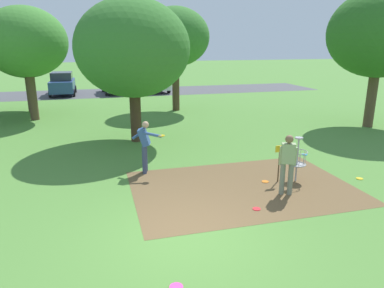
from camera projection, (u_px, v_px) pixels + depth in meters
ground_plane at (186, 237)px, 7.72m from camera, size 160.00×160.00×0.00m
dirt_tee_pad at (243, 187)px, 10.36m from camera, size 6.39×4.31×0.01m
disc_golf_basket at (295, 158)px, 10.63m from camera, size 0.98×0.58×1.39m
player_foreground_watching at (288, 161)px, 9.64m from camera, size 0.49×0.45×1.71m
player_throwing at (145, 143)px, 11.32m from camera, size 0.99×0.75×1.71m
frisbee_near_basket at (257, 209)px, 8.99m from camera, size 0.21×0.21×0.02m
frisbee_by_tee at (265, 182)px, 10.77m from camera, size 0.21×0.21×0.02m
frisbee_mid_grass at (304, 155)px, 13.41m from camera, size 0.21×0.21×0.02m
frisbee_far_right at (359, 179)px, 11.02m from camera, size 0.21×0.21×0.02m
frisbee_scattered_a at (176, 287)px, 6.10m from camera, size 0.24×0.24×0.02m
frisbee_scattered_b at (291, 150)px, 13.96m from camera, size 0.26×0.26×0.02m
tree_near_left at (25, 45)px, 20.96m from camera, size 4.51×4.51×5.90m
tree_near_right at (133, 49)px, 14.30m from camera, size 4.67×4.67×5.87m
tree_mid_left at (175, 37)px, 21.20m from camera, size 4.13×4.13×6.22m
tree_mid_right at (26, 42)px, 18.49m from camera, size 4.27×4.27×5.98m
tree_far_left at (380, 34)px, 16.78m from camera, size 4.89×4.89×6.62m
parking_lot_strip at (116, 92)px, 30.50m from camera, size 36.00×6.00×0.01m
parked_car_leftmost at (62, 84)px, 28.92m from camera, size 1.99×4.21×1.84m
parked_car_center_left at (115, 82)px, 29.88m from camera, size 2.21×4.32×1.84m
parked_car_center_right at (154, 81)px, 30.79m from camera, size 2.40×4.41×1.84m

